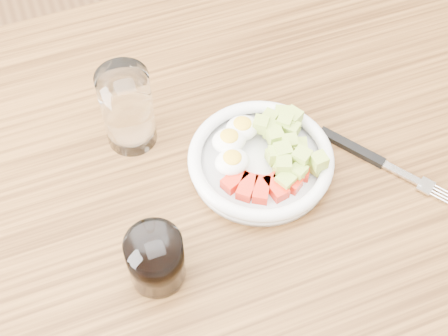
% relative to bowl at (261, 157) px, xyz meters
% --- Properties ---
extents(dining_table, '(1.50, 0.90, 0.77)m').
position_rel_bowl_xyz_m(dining_table, '(-0.05, -0.01, -0.12)').
color(dining_table, brown).
rests_on(dining_table, ground).
extents(bowl, '(0.21, 0.21, 0.05)m').
position_rel_bowl_xyz_m(bowl, '(0.00, 0.00, 0.00)').
color(bowl, white).
rests_on(bowl, dining_table).
extents(fork, '(0.14, 0.19, 0.01)m').
position_rel_bowl_xyz_m(fork, '(0.15, -0.05, -0.01)').
color(fork, black).
rests_on(fork, dining_table).
extents(water_glass, '(0.07, 0.07, 0.13)m').
position_rel_bowl_xyz_m(water_glass, '(-0.16, 0.12, 0.05)').
color(water_glass, white).
rests_on(water_glass, dining_table).
extents(coffee_glass, '(0.07, 0.07, 0.08)m').
position_rel_bowl_xyz_m(coffee_glass, '(-0.19, -0.11, 0.02)').
color(coffee_glass, white).
rests_on(coffee_glass, dining_table).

